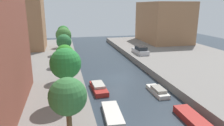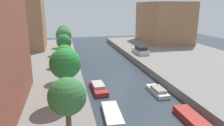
# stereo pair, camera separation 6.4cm
# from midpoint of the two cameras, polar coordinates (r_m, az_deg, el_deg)

# --- Properties ---
(ground_plane) EXTENTS (84.00, 84.00, 0.00)m
(ground_plane) POSITION_cam_midpoint_polar(r_m,az_deg,el_deg) (29.96, 1.39, -4.13)
(ground_plane) COLOR #28333D
(quay_left) EXTENTS (20.00, 64.00, 1.00)m
(quay_left) POSITION_cam_midpoint_polar(r_m,az_deg,el_deg) (30.00, -27.69, -4.91)
(quay_left) COLOR gray
(quay_left) RESTS_ON ground_plane
(quay_right) EXTENTS (20.00, 64.00, 1.00)m
(quay_right) POSITION_cam_midpoint_polar(r_m,az_deg,el_deg) (36.42, 24.91, -1.23)
(quay_right) COLOR gray
(quay_right) RESTS_ON ground_plane
(low_block_right) EXTENTS (10.00, 14.33, 9.90)m
(low_block_right) POSITION_cam_midpoint_polar(r_m,az_deg,el_deg) (56.12, 13.76, 10.75)
(low_block_right) COLOR #9E704C
(low_block_right) RESTS_ON quay_right
(street_tree_0) EXTENTS (2.43, 2.43, 4.71)m
(street_tree_0) POSITION_cam_midpoint_polar(r_m,az_deg,el_deg) (13.55, -12.05, -9.04)
(street_tree_0) COLOR brown
(street_tree_0) RESTS_ON quay_left
(street_tree_1) EXTENTS (2.87, 2.87, 5.30)m
(street_tree_1) POSITION_cam_midpoint_polar(r_m,az_deg,el_deg) (19.62, -12.60, -0.20)
(street_tree_1) COLOR brown
(street_tree_1) RESTS_ON quay_left
(street_tree_2) EXTENTS (2.22, 2.22, 4.43)m
(street_tree_2) POSITION_cam_midpoint_polar(r_m,az_deg,el_deg) (26.26, -12.77, 2.45)
(street_tree_2) COLOR brown
(street_tree_2) RESTS_ON quay_left
(street_tree_3) EXTENTS (2.28, 2.28, 4.79)m
(street_tree_3) POSITION_cam_midpoint_polar(r_m,az_deg,el_deg) (33.11, -12.96, 5.56)
(street_tree_3) COLOR brown
(street_tree_3) RESTS_ON quay_left
(street_tree_4) EXTENTS (2.94, 2.94, 5.05)m
(street_tree_4) POSITION_cam_midpoint_polar(r_m,az_deg,el_deg) (41.13, -13.07, 7.36)
(street_tree_4) COLOR brown
(street_tree_4) RESTS_ON quay_left
(street_tree_5) EXTENTS (2.58, 2.58, 4.77)m
(street_tree_5) POSITION_cam_midpoint_polar(r_m,az_deg,el_deg) (48.26, -13.13, 8.33)
(street_tree_5) COLOR brown
(street_tree_5) RESTS_ON quay_left
(parked_car) EXTENTS (2.08, 4.59, 1.47)m
(parked_car) POSITION_cam_midpoint_polar(r_m,az_deg,el_deg) (40.95, 7.69, 3.38)
(parked_car) COLOR #B7B7BC
(parked_car) RESTS_ON quay_right
(moored_boat_left_1) EXTENTS (1.80, 4.55, 0.53)m
(moored_boat_left_1) POSITION_cam_midpoint_polar(r_m,az_deg,el_deg) (19.97, 0.01, -13.72)
(moored_boat_left_1) COLOR beige
(moored_boat_left_1) RESTS_ON ground_plane
(moored_boat_left_2) EXTENTS (1.72, 4.41, 0.84)m
(moored_boat_left_2) POSITION_cam_midpoint_polar(r_m,az_deg,el_deg) (25.67, -3.74, -6.71)
(moored_boat_left_2) COLOR maroon
(moored_boat_left_2) RESTS_ON ground_plane
(moored_boat_right_1) EXTENTS (1.57, 4.63, 0.64)m
(moored_boat_right_1) POSITION_cam_midpoint_polar(r_m,az_deg,el_deg) (20.31, 21.12, -14.15)
(moored_boat_right_1) COLOR maroon
(moored_boat_right_1) RESTS_ON ground_plane
(moored_boat_right_2) EXTENTS (1.35, 3.92, 0.78)m
(moored_boat_right_2) POSITION_cam_midpoint_polar(r_m,az_deg,el_deg) (25.38, 12.23, -7.38)
(moored_boat_right_2) COLOR beige
(moored_boat_right_2) RESTS_ON ground_plane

